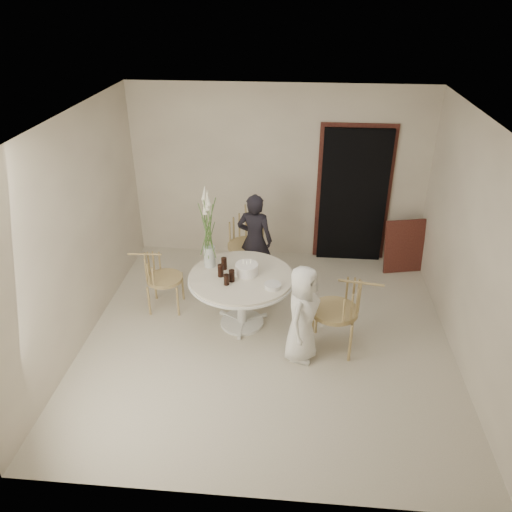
# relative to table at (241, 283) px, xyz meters

# --- Properties ---
(ground) EXTENTS (4.50, 4.50, 0.00)m
(ground) POSITION_rel_table_xyz_m (0.35, -0.25, -0.62)
(ground) COLOR beige
(ground) RESTS_ON ground
(room_shell) EXTENTS (4.50, 4.50, 4.50)m
(room_shell) POSITION_rel_table_xyz_m (0.35, -0.25, 1.00)
(room_shell) COLOR white
(room_shell) RESTS_ON ground
(doorway) EXTENTS (1.00, 0.10, 2.10)m
(doorway) POSITION_rel_table_xyz_m (1.50, 1.94, 0.43)
(doorway) COLOR black
(doorway) RESTS_ON ground
(door_trim) EXTENTS (1.12, 0.03, 2.22)m
(door_trim) POSITION_rel_table_xyz_m (1.50, 1.98, 0.49)
(door_trim) COLOR brown
(door_trim) RESTS_ON ground
(table) EXTENTS (1.33, 1.33, 0.73)m
(table) POSITION_rel_table_xyz_m (0.00, 0.00, 0.00)
(table) COLOR white
(table) RESTS_ON ground
(picture_frame) EXTENTS (0.64, 0.32, 0.82)m
(picture_frame) POSITION_rel_table_xyz_m (2.30, 1.61, -0.21)
(picture_frame) COLOR brown
(picture_frame) RESTS_ON ground
(chair_far) EXTENTS (0.59, 0.63, 0.97)m
(chair_far) POSITION_rel_table_xyz_m (-0.08, 1.31, 0.01)
(chair_far) COLOR tan
(chair_far) RESTS_ON ground
(chair_right) EXTENTS (0.63, 0.59, 0.97)m
(chair_right) POSITION_rel_table_xyz_m (1.28, -0.38, 0.01)
(chair_right) COLOR tan
(chair_right) RESTS_ON ground
(chair_left) EXTENTS (0.52, 0.49, 0.84)m
(chair_left) POSITION_rel_table_xyz_m (-1.18, 0.28, -0.07)
(chair_left) COLOR tan
(chair_left) RESTS_ON ground
(girl) EXTENTS (0.56, 0.41, 1.40)m
(girl) POSITION_rel_table_xyz_m (0.07, 1.04, 0.08)
(girl) COLOR black
(girl) RESTS_ON ground
(boy) EXTENTS (0.56, 0.68, 1.21)m
(boy) POSITION_rel_table_xyz_m (0.77, -0.58, -0.01)
(boy) COLOR white
(boy) RESTS_ON ground
(birthday_cake) EXTENTS (0.28, 0.28, 0.19)m
(birthday_cake) POSITION_rel_table_xyz_m (0.06, 0.05, 0.18)
(birthday_cake) COLOR white
(birthday_cake) RESTS_ON table
(cola_tumbler_a) EXTENTS (0.07, 0.07, 0.14)m
(cola_tumbler_a) POSITION_rel_table_xyz_m (-0.15, -0.22, 0.18)
(cola_tumbler_a) COLOR black
(cola_tumbler_a) RESTS_ON table
(cola_tumbler_b) EXTENTS (0.09, 0.09, 0.15)m
(cola_tumbler_b) POSITION_rel_table_xyz_m (-0.10, -0.14, 0.19)
(cola_tumbler_b) COLOR black
(cola_tumbler_b) RESTS_ON table
(cola_tumbler_c) EXTENTS (0.09, 0.09, 0.16)m
(cola_tumbler_c) POSITION_rel_table_xyz_m (-0.25, -0.04, 0.19)
(cola_tumbler_c) COLOR black
(cola_tumbler_c) RESTS_ON table
(cola_tumbler_d) EXTENTS (0.09, 0.09, 0.16)m
(cola_tumbler_d) POSITION_rel_table_xyz_m (-0.23, 0.14, 0.19)
(cola_tumbler_d) COLOR black
(cola_tumbler_d) RESTS_ON table
(plate_stack) EXTENTS (0.24, 0.24, 0.05)m
(plate_stack) POSITION_rel_table_xyz_m (0.40, -0.24, 0.14)
(plate_stack) COLOR silver
(plate_stack) RESTS_ON table
(flower_vase) EXTENTS (0.15, 0.15, 1.08)m
(flower_vase) POSITION_rel_table_xyz_m (-0.43, 0.21, 0.63)
(flower_vase) COLOR silver
(flower_vase) RESTS_ON table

